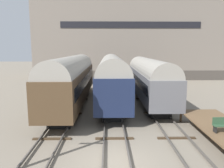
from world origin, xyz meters
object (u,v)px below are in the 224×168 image
Objects in this scene: train_car_brown at (72,78)px; bench at (224,124)px; train_car_grey at (149,77)px; train_car_navy at (112,76)px.

train_car_brown is 12.92× the size of bench.
bench is (2.47, -12.20, -1.35)m from train_car_grey.
train_car_navy is 13.68m from bench.
train_car_grey is 8.68m from train_car_brown.
bench is at bearing -43.37° from train_car_brown.
train_car_brown is at bearing 136.63° from bench.
train_car_navy is 4.49m from train_car_brown.
train_car_grey is at bearing 101.42° from bench.
train_car_grey reaches higher than bench.
train_car_brown reaches higher than bench.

